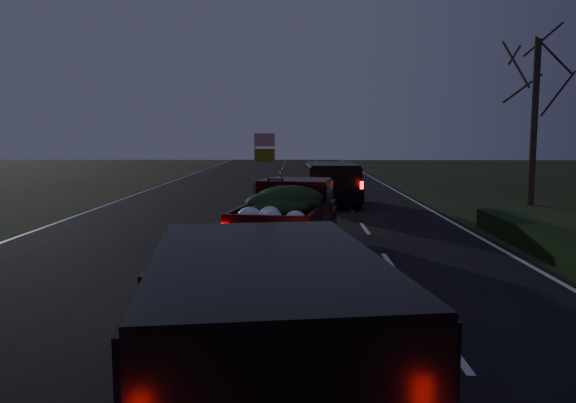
# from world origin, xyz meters

# --- Properties ---
(ground) EXTENTS (120.00, 120.00, 0.00)m
(ground) POSITION_xyz_m (0.00, 0.00, 0.00)
(ground) COLOR black
(ground) RESTS_ON ground
(road_asphalt) EXTENTS (14.00, 120.00, 0.02)m
(road_asphalt) POSITION_xyz_m (0.00, 0.00, 0.01)
(road_asphalt) COLOR black
(road_asphalt) RESTS_ON ground
(hedge_row) EXTENTS (1.00, 10.00, 0.60)m
(hedge_row) POSITION_xyz_m (7.80, 3.00, 0.30)
(hedge_row) COLOR black
(hedge_row) RESTS_ON ground
(bare_tree_far) EXTENTS (3.60, 3.60, 7.00)m
(bare_tree_far) POSITION_xyz_m (11.50, 14.00, 5.23)
(bare_tree_far) COLOR black
(bare_tree_far) RESTS_ON ground
(pickup_truck) EXTENTS (2.81, 5.41, 2.70)m
(pickup_truck) POSITION_xyz_m (1.22, 4.12, 1.01)
(pickup_truck) COLOR #330707
(pickup_truck) RESTS_ON ground
(lead_suv) EXTENTS (2.31, 5.14, 1.45)m
(lead_suv) POSITION_xyz_m (2.90, 13.89, 1.10)
(lead_suv) COLOR black
(lead_suv) RESTS_ON ground
(rear_suv) EXTENTS (2.96, 5.51, 1.51)m
(rear_suv) POSITION_xyz_m (1.14, -4.98, 1.14)
(rear_suv) COLOR black
(rear_suv) RESTS_ON ground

